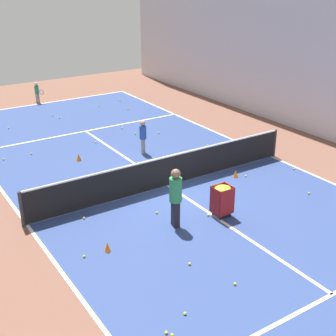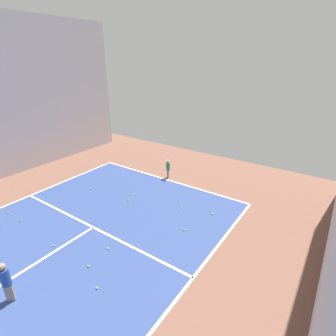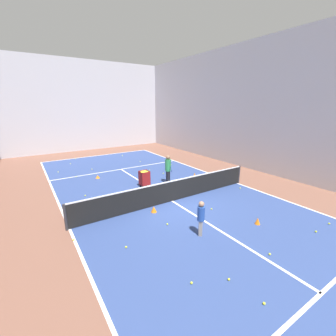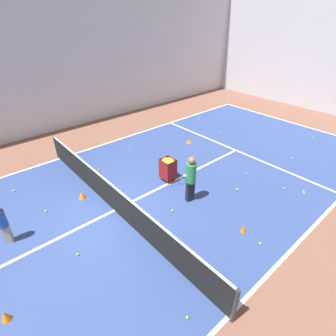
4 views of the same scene
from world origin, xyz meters
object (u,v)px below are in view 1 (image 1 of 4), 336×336
at_px(tennis_net, 168,171).
at_px(coach_at_net, 175,194).
at_px(child_midcourt, 143,135).
at_px(training_cone_0, 107,247).
at_px(ball_cart, 222,195).
at_px(player_near_baseline, 37,91).
at_px(training_cone_1, 79,157).

height_order(tennis_net, coach_at_net, coach_at_net).
distance_m(child_midcourt, training_cone_0, 6.99).
distance_m(child_midcourt, ball_cart, 5.66).
bearing_deg(training_cone_0, player_near_baseline, -102.26).
distance_m(ball_cart, training_cone_1, 6.57).
xyz_separation_m(child_midcourt, training_cone_1, (2.44, -0.67, -0.63)).
distance_m(player_near_baseline, coach_at_net, 14.94).
relative_size(tennis_net, coach_at_net, 5.63).
bearing_deg(ball_cart, training_cone_1, -73.80).
bearing_deg(tennis_net, ball_cart, 94.47).
distance_m(coach_at_net, child_midcourt, 5.76).
xyz_separation_m(child_midcourt, ball_cart, (0.62, 5.62, -0.10)).
distance_m(tennis_net, ball_cart, 2.59).
bearing_deg(coach_at_net, tennis_net, -16.15).
height_order(ball_cart, training_cone_1, ball_cart).
bearing_deg(training_cone_1, coach_at_net, 93.40).
height_order(tennis_net, player_near_baseline, player_near_baseline).
distance_m(tennis_net, coach_at_net, 2.68).
relative_size(ball_cart, training_cone_0, 3.63).
bearing_deg(player_near_baseline, coach_at_net, -30.15).
relative_size(tennis_net, child_midcourt, 7.37).
xyz_separation_m(tennis_net, training_cone_0, (3.46, 2.45, -0.42)).
xyz_separation_m(coach_at_net, training_cone_1, (0.36, -6.03, -0.87)).
relative_size(tennis_net, training_cone_1, 36.37).
height_order(coach_at_net, child_midcourt, coach_at_net).
bearing_deg(coach_at_net, training_cone_1, 15.85).
height_order(coach_at_net, training_cone_0, coach_at_net).
distance_m(player_near_baseline, training_cone_1, 8.99).
bearing_deg(ball_cart, child_midcourt, -96.26).
xyz_separation_m(tennis_net, ball_cart, (-0.20, 2.58, 0.11)).
bearing_deg(child_midcourt, coach_at_net, 17.19).
distance_m(tennis_net, child_midcourt, 3.16).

